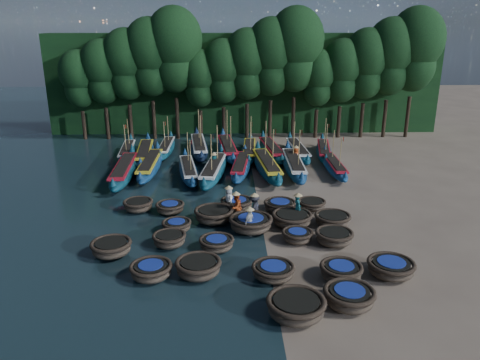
{
  "coord_description": "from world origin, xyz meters",
  "views": [
    {
      "loc": [
        -2.04,
        -25.82,
        11.09
      ],
      "look_at": [
        -1.13,
        3.01,
        1.3
      ],
      "focal_mm": 35.0,
      "sensor_mm": 36.0,
      "label": 1
    }
  ],
  "objects_px": {
    "coracle_23": "(280,205)",
    "fisherman_5": "(214,163)",
    "coracle_11": "(169,239)",
    "coracle_22": "(237,204)",
    "coracle_20": "(138,205)",
    "fisherman_2": "(236,206)",
    "long_boat_4": "(214,170)",
    "fisherman_0": "(229,198)",
    "coracle_4": "(349,297)",
    "long_boat_16": "(298,151)",
    "coracle_12": "(217,243)",
    "long_boat_15": "(271,150)",
    "long_boat_7": "(294,165)",
    "coracle_24": "(312,204)",
    "coracle_9": "(391,267)",
    "coracle_17": "(251,223)",
    "long_boat_1": "(124,171)",
    "coracle_5": "(151,270)",
    "long_boat_8": "(334,166)",
    "coracle_3": "(296,307)",
    "coracle_7": "(273,271)",
    "long_boat_5": "(241,167)",
    "coracle_10": "(111,248)",
    "fisherman_1": "(297,206)",
    "long_boat_11": "(166,148)",
    "long_boat_9": "(127,152)",
    "coracle_8": "(341,271)",
    "coracle_21": "(170,207)",
    "long_boat_3": "(188,170)",
    "fisherman_6": "(296,156)",
    "coracle_14": "(334,237)",
    "long_boat_17": "(324,151)",
    "coracle_16": "(214,215)",
    "fisherman_4": "(250,221)",
    "coracle_19": "(333,219)",
    "long_boat_13": "(228,149)",
    "fisherman_3": "(254,208)",
    "long_boat_6": "(267,166)",
    "coracle_6": "(198,267)",
    "long_boat_10": "(145,153)",
    "long_boat_14": "(250,151)",
    "long_boat_12": "(199,147)"
  },
  "relations": [
    {
      "from": "long_boat_7",
      "to": "coracle_24",
      "type": "bearing_deg",
      "value": -88.99
    },
    {
      "from": "coracle_23",
      "to": "fisherman_0",
      "type": "distance_m",
      "value": 3.18
    },
    {
      "from": "coracle_16",
      "to": "long_boat_5",
      "type": "bearing_deg",
      "value": 78.57
    },
    {
      "from": "coracle_11",
      "to": "coracle_8",
      "type": "bearing_deg",
      "value": -23.5
    },
    {
      "from": "coracle_21",
      "to": "long_boat_12",
      "type": "relative_size",
      "value": 0.2
    },
    {
      "from": "coracle_21",
      "to": "long_boat_14",
      "type": "relative_size",
      "value": 0.23
    },
    {
      "from": "coracle_17",
      "to": "coracle_19",
      "type": "xyz_separation_m",
      "value": [
        4.7,
        0.56,
        -0.07
      ]
    },
    {
      "from": "long_boat_17",
      "to": "long_boat_9",
      "type": "bearing_deg",
      "value": -171.78
    },
    {
      "from": "coracle_3",
      "to": "long_boat_17",
      "type": "relative_size",
      "value": 0.33
    },
    {
      "from": "coracle_16",
      "to": "long_boat_16",
      "type": "relative_size",
      "value": 0.34
    },
    {
      "from": "long_boat_1",
      "to": "coracle_24",
      "type": "bearing_deg",
      "value": -29.3
    },
    {
      "from": "coracle_19",
      "to": "coracle_24",
      "type": "xyz_separation_m",
      "value": [
        -0.76,
        2.44,
        -0.05
      ]
    },
    {
      "from": "coracle_22",
      "to": "coracle_24",
      "type": "relative_size",
      "value": 1.19
    },
    {
      "from": "coracle_24",
      "to": "long_boat_13",
      "type": "xyz_separation_m",
      "value": [
        -5.13,
        12.73,
        0.23
      ]
    },
    {
      "from": "long_boat_11",
      "to": "long_boat_16",
      "type": "relative_size",
      "value": 0.92
    },
    {
      "from": "coracle_9",
      "to": "fisherman_3",
      "type": "bearing_deg",
      "value": 133.21
    },
    {
      "from": "long_boat_7",
      "to": "long_boat_11",
      "type": "bearing_deg",
      "value": 151.58
    },
    {
      "from": "coracle_3",
      "to": "coracle_7",
      "type": "bearing_deg",
      "value": 101.35
    },
    {
      "from": "coracle_11",
      "to": "coracle_22",
      "type": "xyz_separation_m",
      "value": [
        3.61,
        4.85,
        0.01
      ]
    },
    {
      "from": "fisherman_0",
      "to": "fisherman_1",
      "type": "relative_size",
      "value": 0.97
    },
    {
      "from": "coracle_17",
      "to": "long_boat_3",
      "type": "bearing_deg",
      "value": 113.04
    },
    {
      "from": "fisherman_2",
      "to": "fisherman_4",
      "type": "bearing_deg",
      "value": 50.44
    },
    {
      "from": "coracle_21",
      "to": "coracle_4",
      "type": "bearing_deg",
      "value": -50.34
    },
    {
      "from": "fisherman_0",
      "to": "long_boat_10",
      "type": "bearing_deg",
      "value": 13.31
    },
    {
      "from": "coracle_6",
      "to": "coracle_19",
      "type": "relative_size",
      "value": 1.23
    },
    {
      "from": "coracle_8",
      "to": "coracle_21",
      "type": "bearing_deg",
      "value": 137.05
    },
    {
      "from": "long_boat_4",
      "to": "fisherman_0",
      "type": "xyz_separation_m",
      "value": [
        1.07,
        -6.69,
        0.27
      ]
    },
    {
      "from": "coracle_20",
      "to": "long_boat_15",
      "type": "xyz_separation_m",
      "value": [
        9.37,
        12.18,
        0.14
      ]
    },
    {
      "from": "long_boat_5",
      "to": "long_boat_7",
      "type": "bearing_deg",
      "value": 7.39
    },
    {
      "from": "coracle_5",
      "to": "fisherman_2",
      "type": "height_order",
      "value": "fisherman_2"
    },
    {
      "from": "coracle_9",
      "to": "fisherman_6",
      "type": "distance_m",
      "value": 17.48
    },
    {
      "from": "coracle_8",
      "to": "long_boat_12",
      "type": "xyz_separation_m",
      "value": [
        -7.53,
        21.56,
        0.17
      ]
    },
    {
      "from": "long_boat_4",
      "to": "long_boat_8",
      "type": "distance_m",
      "value": 9.32
    },
    {
      "from": "coracle_20",
      "to": "fisherman_2",
      "type": "distance_m",
      "value": 6.23
    },
    {
      "from": "coracle_4",
      "to": "long_boat_16",
      "type": "bearing_deg",
      "value": 86.85
    },
    {
      "from": "coracle_10",
      "to": "fisherman_1",
      "type": "bearing_deg",
      "value": 21.88
    },
    {
      "from": "coracle_14",
      "to": "coracle_9",
      "type": "bearing_deg",
      "value": -60.1
    },
    {
      "from": "coracle_23",
      "to": "fisherman_5",
      "type": "distance_m",
      "value": 8.9
    },
    {
      "from": "coracle_7",
      "to": "long_boat_11",
      "type": "bearing_deg",
      "value": 108.88
    },
    {
      "from": "coracle_10",
      "to": "long_boat_15",
      "type": "bearing_deg",
      "value": 61.59
    },
    {
      "from": "coracle_6",
      "to": "fisherman_2",
      "type": "height_order",
      "value": "fisherman_2"
    },
    {
      "from": "long_boat_1",
      "to": "long_boat_9",
      "type": "relative_size",
      "value": 1.22
    },
    {
      "from": "coracle_23",
      "to": "long_boat_8",
      "type": "relative_size",
      "value": 0.31
    },
    {
      "from": "coracle_17",
      "to": "long_boat_4",
      "type": "bearing_deg",
      "value": 103.31
    },
    {
      "from": "coracle_12",
      "to": "long_boat_15",
      "type": "bearing_deg",
      "value": 75.65
    },
    {
      "from": "long_boat_11",
      "to": "fisherman_6",
      "type": "distance_m",
      "value": 11.67
    },
    {
      "from": "coracle_9",
      "to": "coracle_17",
      "type": "height_order",
      "value": "coracle_17"
    },
    {
      "from": "coracle_5",
      "to": "coracle_6",
      "type": "distance_m",
      "value": 2.14
    },
    {
      "from": "coracle_7",
      "to": "long_boat_6",
      "type": "bearing_deg",
      "value": 86.17
    },
    {
      "from": "coracle_8",
      "to": "long_boat_1",
      "type": "height_order",
      "value": "long_boat_1"
    }
  ]
}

